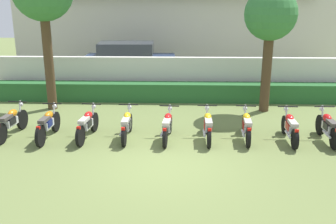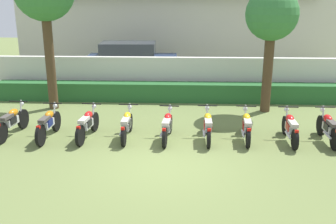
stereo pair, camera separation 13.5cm
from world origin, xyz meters
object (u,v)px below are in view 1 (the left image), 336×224
Objects in this scene: motorcycle_in_row_7 at (290,127)px; motorcycle_in_row_0 at (11,122)px; motorcycle_in_row_8 at (328,127)px; motorcycle_in_row_4 at (167,126)px; tree_far_side at (270,17)px; motorcycle_in_row_1 at (48,124)px; motorcycle_in_row_6 at (246,126)px; motorcycle_in_row_5 at (208,126)px; parked_car at (129,61)px; motorcycle_in_row_3 at (127,125)px; motorcycle_in_row_2 at (87,124)px.

motorcycle_in_row_0 is at bearing 90.81° from motorcycle_in_row_7.
motorcycle_in_row_4 is at bearing 90.40° from motorcycle_in_row_8.
tree_far_side is at bearing -43.37° from motorcycle_in_row_4.
motorcycle_in_row_1 is 5.93m from motorcycle_in_row_6.
motorcycle_in_row_5 is 3.51m from motorcycle_in_row_8.
parked_car is 2.45× the size of motorcycle_in_row_3.
motorcycle_in_row_6 is 2.36m from motorcycle_in_row_8.
motorcycle_in_row_8 is at bearing -84.85° from motorcycle_in_row_2.
motorcycle_in_row_4 is (-3.50, -3.15, -2.97)m from tree_far_side.
tree_far_side is 2.42× the size of motorcycle_in_row_8.
motorcycle_in_row_2 is at bearing 90.42° from motorcycle_in_row_5.
parked_car is at bearing -12.59° from motorcycle_in_row_0.
motorcycle_in_row_2 is at bearing 90.04° from motorcycle_in_row_8.
motorcycle_in_row_3 is (1.18, 0.04, -0.01)m from motorcycle_in_row_2.
motorcycle_in_row_4 is (1.23, -0.09, 0.00)m from motorcycle_in_row_3.
motorcycle_in_row_7 reaches higher than motorcycle_in_row_6.
motorcycle_in_row_5 is at bearing 90.89° from motorcycle_in_row_7.
motorcycle_in_row_6 is at bearing -88.37° from motorcycle_in_row_5.
motorcycle_in_row_7 is at bearing -90.70° from motorcycle_in_row_3.
parked_car is 1.02× the size of tree_far_side.
parked_car is 10.99m from motorcycle_in_row_8.
tree_far_side is (5.72, -5.37, 2.48)m from parked_car.
motorcycle_in_row_0 reaches higher than motorcycle_in_row_8.
parked_car is 2.35× the size of motorcycle_in_row_1.
motorcycle_in_row_1 reaches higher than motorcycle_in_row_2.
parked_car reaches higher than motorcycle_in_row_3.
motorcycle_in_row_2 is 1.05× the size of motorcycle_in_row_4.
motorcycle_in_row_1 is 2.36m from motorcycle_in_row_3.
motorcycle_in_row_7 is (5.83, -8.51, -0.49)m from parked_car.
motorcycle_in_row_5 is at bearing -82.92° from motorcycle_in_row_4.
motorcycle_in_row_0 is 1.10× the size of motorcycle_in_row_6.
motorcycle_in_row_0 is at bearing -108.74° from parked_car.
motorcycle_in_row_1 is 3.58m from motorcycle_in_row_4.
motorcycle_in_row_4 is (3.58, 0.01, -0.02)m from motorcycle_in_row_1.
motorcycle_in_row_1 is 1.18m from motorcycle_in_row_2.
motorcycle_in_row_4 is at bearing -88.47° from motorcycle_in_row_1.
motorcycle_in_row_7 reaches higher than motorcycle_in_row_5.
motorcycle_in_row_4 is at bearing -93.94° from motorcycle_in_row_3.
tree_far_side is 2.47× the size of motorcycle_in_row_6.
parked_car is 2.50× the size of motorcycle_in_row_4.
motorcycle_in_row_6 is (3.57, -0.01, 0.00)m from motorcycle_in_row_3.
motorcycle_in_row_8 is (1.20, -3.15, -2.96)m from tree_far_side.
motorcycle_in_row_6 is at bearing -87.80° from motorcycle_in_row_1.
motorcycle_in_row_8 is at bearing -88.37° from motorcycle_in_row_6.
motorcycle_in_row_5 is 2.41m from motorcycle_in_row_7.
motorcycle_in_row_7 reaches higher than motorcycle_in_row_4.
tree_far_side is 4.88m from motorcycle_in_row_5.
motorcycle_in_row_0 is 7.12m from motorcycle_in_row_6.
motorcycle_in_row_7 is at bearing -88.03° from tree_far_side.
motorcycle_in_row_2 is 1.06× the size of motorcycle_in_row_6.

